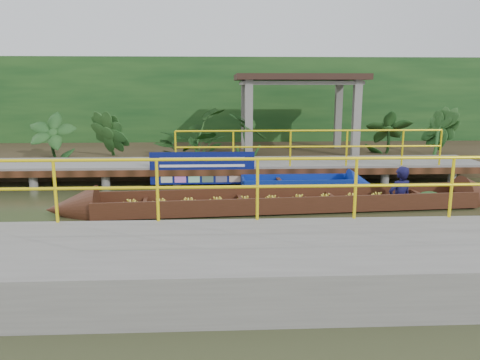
{
  "coord_description": "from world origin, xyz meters",
  "views": [
    {
      "loc": [
        0.17,
        -10.37,
        2.78
      ],
      "look_at": [
        0.69,
        0.5,
        0.6
      ],
      "focal_mm": 35.0,
      "sensor_mm": 36.0,
      "label": 1
    }
  ],
  "objects": [
    {
      "name": "moored_blue_boat",
      "position": [
        3.19,
        1.98,
        0.15
      ],
      "size": [
        3.55,
        1.0,
        0.84
      ],
      "rotation": [
        0.0,
        0.0,
        0.01
      ],
      "color": "navy",
      "rests_on": "ground"
    },
    {
      "name": "foliage_backdrop",
      "position": [
        0.0,
        10.0,
        2.0
      ],
      "size": [
        30.0,
        0.8,
        4.0
      ],
      "primitive_type": "cube",
      "color": "#123A17",
      "rests_on": "ground"
    },
    {
      "name": "tropical_plants",
      "position": [
        0.93,
        5.3,
        1.28
      ],
      "size": [
        14.33,
        1.33,
        1.66
      ],
      "color": "#123A17",
      "rests_on": "ground"
    },
    {
      "name": "vendor_boat",
      "position": [
        2.03,
        0.06,
        0.22
      ],
      "size": [
        10.79,
        1.85,
        2.16
      ],
      "rotation": [
        0.0,
        0.0,
        0.08
      ],
      "color": "#371C0F",
      "rests_on": "ground"
    },
    {
      "name": "near_dock",
      "position": [
        1.0,
        -4.2,
        0.3
      ],
      "size": [
        18.0,
        2.4,
        1.73
      ],
      "color": "slate",
      "rests_on": "ground"
    },
    {
      "name": "blue_banner",
      "position": [
        -0.27,
        2.48,
        0.56
      ],
      "size": [
        2.9,
        0.04,
        0.91
      ],
      "color": "#0B145B",
      "rests_on": "ground"
    },
    {
      "name": "land_strip",
      "position": [
        0.0,
        7.5,
        0.23
      ],
      "size": [
        30.0,
        8.0,
        0.45
      ],
      "primitive_type": "cube",
      "color": "#302418",
      "rests_on": "ground"
    },
    {
      "name": "pavilion",
      "position": [
        3.0,
        6.3,
        2.82
      ],
      "size": [
        4.4,
        3.0,
        3.0
      ],
      "color": "slate",
      "rests_on": "ground"
    },
    {
      "name": "far_dock",
      "position": [
        0.02,
        3.43,
        0.48
      ],
      "size": [
        16.0,
        2.06,
        1.66
      ],
      "color": "slate",
      "rests_on": "ground"
    },
    {
      "name": "ground",
      "position": [
        0.0,
        0.0,
        0.0
      ],
      "size": [
        80.0,
        80.0,
        0.0
      ],
      "primitive_type": "plane",
      "color": "#2C3118",
      "rests_on": "ground"
    }
  ]
}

